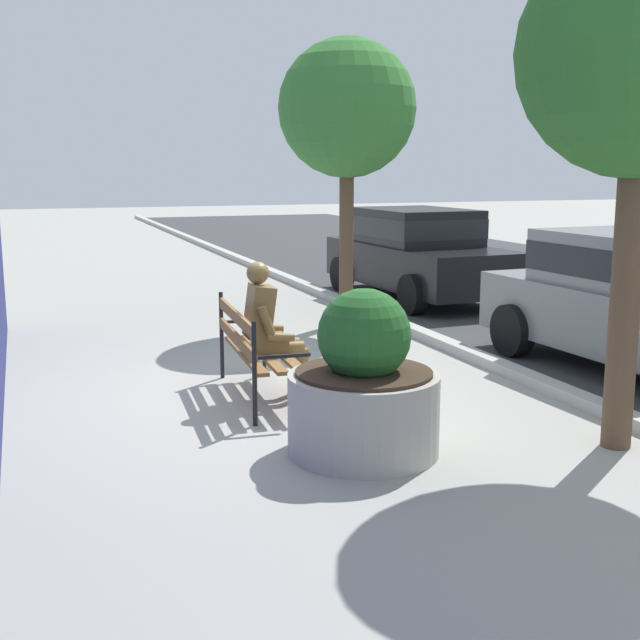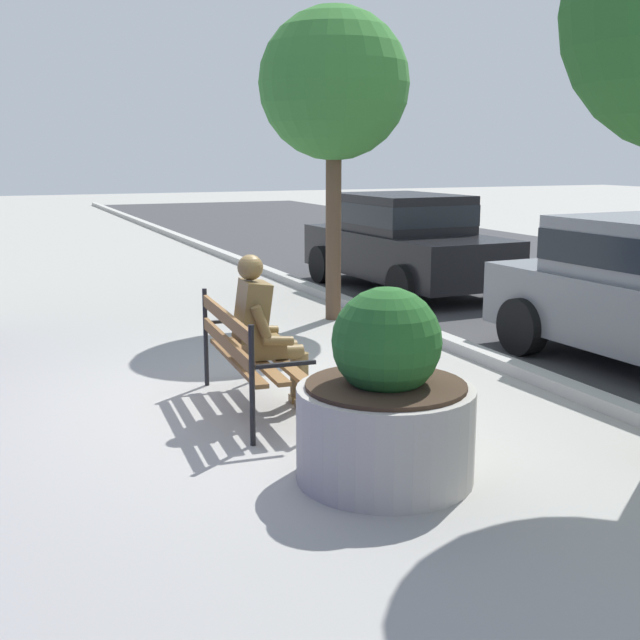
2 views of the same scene
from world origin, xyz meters
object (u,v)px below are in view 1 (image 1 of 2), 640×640
Objects in this scene: parked_car_black at (417,251)px; bronze_statue_seated at (274,332)px; street_tree_near_bench at (347,110)px; park_bench at (252,345)px; concrete_planter at (364,390)px.

bronze_statue_seated is at bearing -38.84° from parked_car_black.
street_tree_near_bench reaches higher than bronze_statue_seated.
bronze_statue_seated reaches higher than park_bench.
street_tree_near_bench reaches higher than park_bench.
bronze_statue_seated is 0.33× the size of parked_car_black.
park_bench is 0.25m from bronze_statue_seated.
street_tree_near_bench is 3.47m from parked_car_black.
concrete_planter is 8.01m from parked_car_black.
parked_car_black is at bearing 139.49° from park_bench.
park_bench is 0.45× the size of street_tree_near_bench.
concrete_planter is at bearing -20.38° from street_tree_near_bench.
parked_car_black is at bearing 130.73° from street_tree_near_bench.
bronze_statue_seated is 1.02× the size of concrete_planter.
concrete_planter is at bearing 12.57° from park_bench.
park_bench is 4.82m from street_tree_near_bench.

